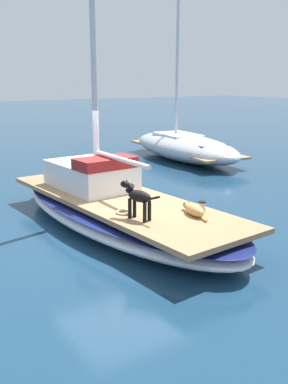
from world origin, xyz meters
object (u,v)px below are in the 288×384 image
deck_winch (202,207)px  coiled_rope (124,212)px  dog_black (138,197)px  dog_tan (194,209)px  moored_boat_starboard_side (184,146)px  sailboat_main (119,212)px

deck_winch → coiled_rope: size_ratio=0.65×
dog_black → deck_winch: (1.31, -0.28, -0.32)m
dog_tan → coiled_rope: bearing=142.7°
deck_winch → moored_boat_starboard_side: 9.40m
dog_black → moored_boat_starboard_side: size_ratio=0.14×
moored_boat_starboard_side → sailboat_main: bearing=-137.7°
deck_winch → moored_boat_starboard_side: size_ratio=0.03×
sailboat_main → dog_black: bearing=-107.0°
deck_winch → coiled_rope: 1.53m
dog_tan → deck_winch: bearing=18.3°
dog_tan → coiled_rope: 1.35m
dog_black → dog_tan: (1.04, -0.37, -0.32)m
moored_boat_starboard_side → coiled_rope: bearing=-135.1°
dog_tan → moored_boat_starboard_side: (5.81, 7.68, -0.22)m
coiled_rope → moored_boat_starboard_side: size_ratio=0.05×
sailboat_main → coiled_rope: 1.19m
sailboat_main → coiled_rope: size_ratio=22.87×
dog_black → dog_tan: dog_black is taller
sailboat_main → coiled_rope: bearing=-115.1°
sailboat_main → coiled_rope: coiled_rope is taller
dog_tan → moored_boat_starboard_side: 9.63m
coiled_rope → deck_winch: bearing=-28.4°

